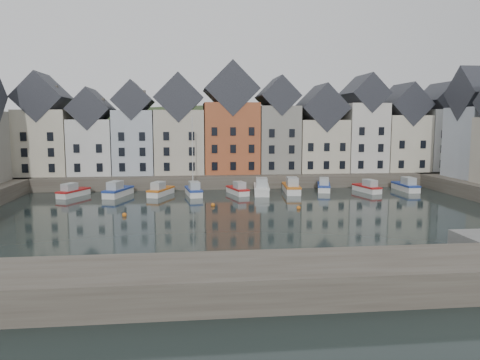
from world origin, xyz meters
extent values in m
plane|color=black|center=(0.00, 0.00, 0.00)|extent=(260.00, 260.00, 0.00)
cube|color=#453E35|center=(0.00, 30.00, 1.00)|extent=(90.00, 16.00, 2.00)
cube|color=#453E35|center=(-10.00, -22.00, 1.00)|extent=(50.00, 6.00, 2.00)
ellipsoid|color=#222F17|center=(0.00, 56.00, -18.00)|extent=(153.60, 70.40, 64.00)
sphere|color=black|center=(-13.94, 50.93, 8.70)|extent=(5.77, 5.77, 5.77)
sphere|color=black|center=(24.86, 60.75, 8.12)|extent=(5.27, 5.27, 5.27)
sphere|color=black|center=(31.82, 54.20, 7.88)|extent=(5.07, 5.07, 5.07)
sphere|color=black|center=(14.28, 55.19, 7.82)|extent=(5.01, 5.01, 5.01)
sphere|color=black|center=(-37.67, 56.61, 6.57)|extent=(3.94, 3.94, 3.94)
sphere|color=black|center=(28.33, 60.25, 8.05)|extent=(5.21, 5.21, 5.21)
sphere|color=black|center=(1.99, 58.64, 8.32)|extent=(5.45, 5.45, 5.45)
sphere|color=black|center=(37.80, 48.31, 7.21)|extent=(4.49, 4.49, 4.49)
cube|color=beige|center=(-29.17, 28.00, 7.04)|extent=(7.67, 8.00, 10.07)
cube|color=black|center=(-29.17, 28.00, 13.97)|extent=(7.67, 8.16, 7.67)
cube|color=silver|center=(-21.90, 28.00, 6.30)|extent=(6.56, 8.00, 8.61)
cube|color=black|center=(-21.90, 28.00, 12.23)|extent=(6.56, 8.16, 6.56)
cube|color=#AEB6C0|center=(-15.37, 28.00, 7.01)|extent=(6.20, 8.00, 10.02)
cube|color=black|center=(-15.37, 28.00, 13.55)|extent=(6.20, 8.16, 6.20)
cube|color=#B7AF9B|center=(-8.27, 28.00, 7.04)|extent=(7.70, 8.00, 10.08)
cube|color=black|center=(-8.27, 28.00, 13.98)|extent=(7.70, 8.16, 7.70)
cube|color=#A4512F|center=(0.07, 28.00, 7.64)|extent=(8.69, 8.00, 11.28)
cube|color=black|center=(0.07, 28.00, 15.43)|extent=(8.69, 8.16, 8.69)
cube|color=gray|center=(7.78, 28.00, 7.39)|extent=(6.43, 8.00, 10.78)
cube|color=black|center=(7.78, 28.00, 14.37)|extent=(6.43, 8.16, 6.43)
cube|color=beige|center=(15.08, 28.00, 6.28)|extent=(7.88, 8.00, 8.56)
cube|color=black|center=(15.08, 28.00, 12.51)|extent=(7.88, 8.16, 7.88)
cube|color=beige|center=(22.42, 28.00, 7.64)|extent=(6.50, 8.00, 11.27)
cube|color=black|center=(22.42, 28.00, 14.88)|extent=(6.50, 8.16, 6.50)
cube|color=beige|center=(29.43, 28.00, 6.66)|extent=(7.23, 8.00, 9.32)
cube|color=black|center=(29.43, 28.00, 13.11)|extent=(7.23, 8.16, 7.23)
cube|color=silver|center=(36.28, 28.00, 7.16)|extent=(6.18, 8.00, 10.32)
cube|color=black|center=(36.28, 28.00, 13.85)|extent=(6.18, 8.16, 6.18)
cube|color=#AEB6C0|center=(36.00, 16.26, 7.19)|extent=(7.47, 8.00, 10.38)
sphere|color=#C56217|center=(-4.00, 8.00, 0.15)|extent=(0.50, 0.50, 0.50)
sphere|color=#C56217|center=(6.00, 5.00, 0.15)|extent=(0.50, 0.50, 0.50)
sphere|color=#C56217|center=(-14.00, 3.00, 0.15)|extent=(0.50, 0.50, 0.50)
cube|color=silver|center=(-22.79, 17.80, 0.31)|extent=(3.72, 5.58, 0.99)
cube|color=#AC1818|center=(-22.79, 17.80, 0.85)|extent=(3.85, 5.72, 0.22)
cube|color=#9CA2A4|center=(-23.13, 17.06, 1.39)|extent=(2.05, 2.49, 1.08)
cube|color=silver|center=(-16.66, 17.41, 0.36)|extent=(3.63, 6.38, 1.12)
cube|color=navy|center=(-16.66, 17.41, 0.97)|extent=(3.77, 6.53, 0.25)
cube|color=#9CA2A4|center=(-16.94, 16.53, 1.58)|extent=(2.11, 2.77, 1.22)
cube|color=silver|center=(-10.80, 17.48, 0.33)|extent=(3.65, 5.82, 1.03)
cube|color=#C56217|center=(-10.80, 17.48, 0.89)|extent=(3.78, 5.96, 0.23)
cube|color=#9CA2A4|center=(-11.12, 16.70, 1.45)|extent=(2.05, 2.57, 1.12)
cube|color=silver|center=(-6.24, 16.86, 0.33)|extent=(2.42, 5.91, 1.05)
cube|color=navy|center=(-6.24, 16.86, 0.91)|extent=(2.53, 6.03, 0.24)
cube|color=#9CA2A4|center=(-6.13, 16.01, 1.48)|extent=(1.61, 2.44, 1.15)
cylinder|color=silver|center=(-6.31, 17.43, 5.74)|extent=(0.13, 0.13, 10.52)
cube|color=silver|center=(0.03, 17.36, 0.31)|extent=(2.87, 5.49, 0.96)
cube|color=#AC1818|center=(0.03, 17.36, 0.83)|extent=(2.99, 5.61, 0.22)
cube|color=#9CA2A4|center=(0.24, 16.59, 1.36)|extent=(1.73, 2.35, 1.05)
cube|color=silver|center=(3.51, 17.33, 0.39)|extent=(2.87, 6.90, 1.23)
cube|color=silver|center=(3.51, 17.33, 1.06)|extent=(3.00, 7.05, 0.28)
cube|color=#9CA2A4|center=(3.37, 16.33, 1.73)|extent=(1.90, 2.86, 1.34)
cube|color=silver|center=(8.01, 17.87, 0.38)|extent=(2.61, 6.73, 1.20)
cube|color=#C56217|center=(8.01, 17.87, 1.04)|extent=(2.73, 6.87, 0.27)
cube|color=#9CA2A4|center=(7.91, 16.89, 1.70)|extent=(1.78, 2.77, 1.31)
cube|color=silver|center=(13.31, 19.25, 0.33)|extent=(3.17, 5.95, 1.05)
cube|color=navy|center=(13.31, 19.25, 0.90)|extent=(3.29, 6.09, 0.24)
cube|color=#9CA2A4|center=(13.08, 18.43, 1.47)|extent=(1.89, 2.55, 1.14)
cube|color=silver|center=(19.19, 17.19, 0.31)|extent=(2.65, 5.61, 0.99)
cube|color=#AC1818|center=(19.19, 17.19, 0.85)|extent=(2.76, 5.73, 0.22)
cube|color=#9CA2A4|center=(19.35, 16.39, 1.39)|extent=(1.66, 2.36, 1.08)
cube|color=silver|center=(25.50, 17.84, 0.35)|extent=(1.79, 5.94, 1.09)
cube|color=navy|center=(25.50, 17.84, 0.94)|extent=(1.89, 6.06, 0.25)
cube|color=#9CA2A4|center=(25.50, 16.95, 1.53)|extent=(1.39, 2.38, 1.19)
camera|label=1|loc=(-7.08, -48.44, 10.33)|focal=35.00mm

